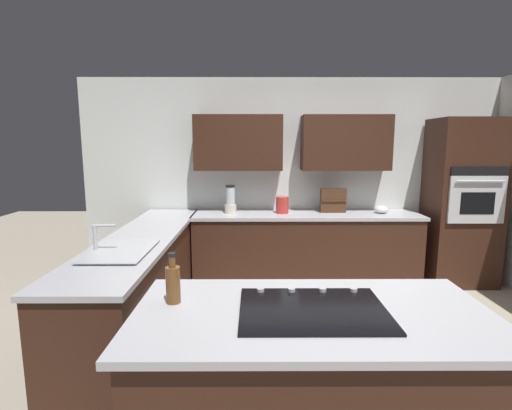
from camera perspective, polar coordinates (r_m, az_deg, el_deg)
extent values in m
plane|color=#9E937F|center=(3.54, 12.85, -20.91)|extent=(14.00, 14.00, 0.00)
cube|color=silver|center=(5.16, 8.12, 3.88)|extent=(6.00, 0.10, 2.60)
cube|color=#381E14|center=(5.00, 13.21, 9.02)|extent=(1.10, 0.34, 0.68)
cube|color=#381E14|center=(4.87, -2.64, 9.25)|extent=(1.10, 0.34, 0.68)
cube|color=#381E14|center=(4.93, 7.38, -6.63)|extent=(2.80, 0.60, 0.86)
cube|color=#B2B2B7|center=(4.83, 7.49, -1.48)|extent=(2.84, 0.64, 0.04)
cube|color=#381E14|center=(3.93, -16.37, -11.09)|extent=(0.60, 2.90, 0.86)
cube|color=#B2B2B7|center=(3.80, -16.67, -4.69)|extent=(0.64, 2.94, 0.04)
cube|color=#381E14|center=(2.32, 8.19, -26.01)|extent=(1.80, 0.86, 0.86)
cube|color=#B2B2B7|center=(2.09, 8.48, -15.86)|extent=(1.88, 0.94, 0.04)
cube|color=#381E14|center=(5.42, 28.39, 0.31)|extent=(0.80, 0.60, 2.07)
cube|color=silver|center=(5.14, 30.12, 0.68)|extent=(0.66, 0.03, 0.56)
cube|color=black|center=(5.14, 30.15, 0.22)|extent=(0.40, 0.01, 0.26)
cube|color=black|center=(5.11, 30.42, 4.34)|extent=(0.66, 0.02, 0.11)
cylinder|color=silver|center=(5.09, 30.52, 3.07)|extent=(0.56, 0.02, 0.02)
cube|color=#515456|center=(3.42, -18.58, -5.80)|extent=(0.40, 0.30, 0.02)
cube|color=#515456|center=(3.11, -20.54, -7.38)|extent=(0.40, 0.30, 0.02)
cube|color=#B7BABF|center=(3.26, -19.52, -6.40)|extent=(0.46, 0.70, 0.01)
cylinder|color=#B7BABF|center=(3.31, -22.89, -4.71)|extent=(0.03, 0.03, 0.22)
cylinder|color=#B7BABF|center=(3.26, -21.70, -2.87)|extent=(0.18, 0.02, 0.02)
cube|color=black|center=(2.08, 8.49, -15.18)|extent=(0.76, 0.56, 0.01)
cylinder|color=#B2B2B7|center=(2.33, 14.35, -12.15)|extent=(0.04, 0.04, 0.02)
cylinder|color=#B2B2B7|center=(2.30, 9.89, -12.36)|extent=(0.04, 0.04, 0.02)
cylinder|color=#B2B2B7|center=(2.27, 5.31, -12.50)|extent=(0.04, 0.04, 0.02)
cylinder|color=#B2B2B7|center=(2.26, 0.66, -12.55)|extent=(0.04, 0.04, 0.02)
cylinder|color=beige|center=(4.80, -3.83, -0.58)|extent=(0.15, 0.15, 0.11)
cylinder|color=silver|center=(4.78, -3.85, 1.37)|extent=(0.11, 0.11, 0.22)
cylinder|color=black|center=(4.76, -3.87, 2.83)|extent=(0.12, 0.12, 0.03)
ellipsoid|color=white|center=(5.05, 18.21, -0.63)|extent=(0.17, 0.17, 0.09)
cube|color=#472B19|center=(4.94, 11.43, 0.67)|extent=(0.32, 0.10, 0.30)
cube|color=#472B19|center=(4.89, 11.56, 0.58)|extent=(0.30, 0.02, 0.02)
cylinder|color=red|center=(4.80, 3.93, 0.01)|extent=(0.16, 0.16, 0.21)
cylinder|color=brown|center=(2.17, -12.28, -11.59)|extent=(0.08, 0.08, 0.20)
cylinder|color=brown|center=(2.13, -12.40, -8.29)|extent=(0.04, 0.04, 0.06)
cylinder|color=black|center=(2.11, -12.43, -7.25)|extent=(0.04, 0.04, 0.02)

